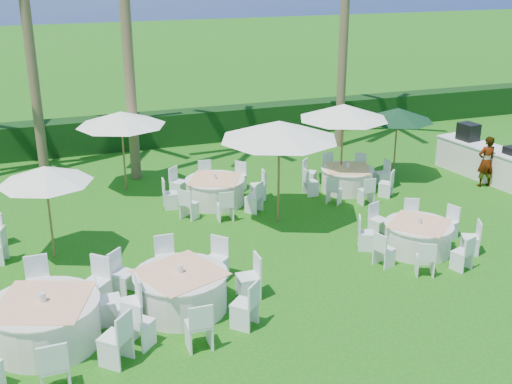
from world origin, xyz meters
TOP-DOWN VIEW (x-y plane):
  - ground at (0.00, 0.00)m, footprint 120.00×120.00m
  - hedge at (0.00, 12.00)m, footprint 34.00×1.00m
  - banquet_table_a at (-4.08, -0.30)m, footprint 3.50×3.50m
  - banquet_table_b at (-1.48, 0.06)m, footprint 3.28×3.28m
  - banquet_table_c at (4.49, 0.79)m, footprint 2.80×2.80m
  - banquet_table_e at (0.81, 5.46)m, footprint 2.97×2.97m
  - banquet_table_f at (4.87, 5.16)m, footprint 2.76×2.76m
  - umbrella_a at (-3.75, 3.39)m, footprint 2.14×2.14m
  - umbrella_b at (2.02, 3.62)m, footprint 3.11×3.11m
  - umbrella_c at (-1.41, 7.52)m, footprint 2.63×2.63m
  - umbrella_d at (4.85, 5.56)m, footprint 2.71×2.71m
  - umbrella_green at (6.79, 5.68)m, footprint 2.24×2.24m
  - buffet_table at (9.61, 4.29)m, footprint 1.60×4.57m
  - staff_person at (9.01, 4.07)m, footprint 0.61×0.43m
  - palm_b at (-3.67, 10.15)m, footprint 4.37×4.24m
  - palm_d at (6.84, 9.61)m, footprint 4.11×4.40m

SIDE VIEW (x-z plane):
  - ground at x=0.00m, z-range 0.00..0.00m
  - banquet_table_f at x=4.87m, z-range -0.06..0.80m
  - banquet_table_c at x=4.49m, z-range -0.06..0.81m
  - banquet_table_e at x=0.81m, z-range -0.06..0.85m
  - banquet_table_b at x=-1.48m, z-range -0.06..0.93m
  - banquet_table_a at x=-4.08m, z-range -0.06..0.98m
  - buffet_table at x=9.61m, z-range -0.24..1.35m
  - hedge at x=0.00m, z-range 0.00..1.20m
  - staff_person at x=9.01m, z-range 0.00..1.58m
  - umbrella_a at x=-3.75m, z-range 0.93..3.19m
  - umbrella_green at x=6.79m, z-range 0.94..3.22m
  - umbrella_c at x=-1.41m, z-range 1.00..3.41m
  - umbrella_d at x=4.85m, z-range 1.06..3.63m
  - umbrella_b at x=2.02m, z-range 1.14..3.90m
  - palm_d at x=6.84m, z-range 0.45..9.12m
  - palm_b at x=-3.67m, z-range 0.46..9.98m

